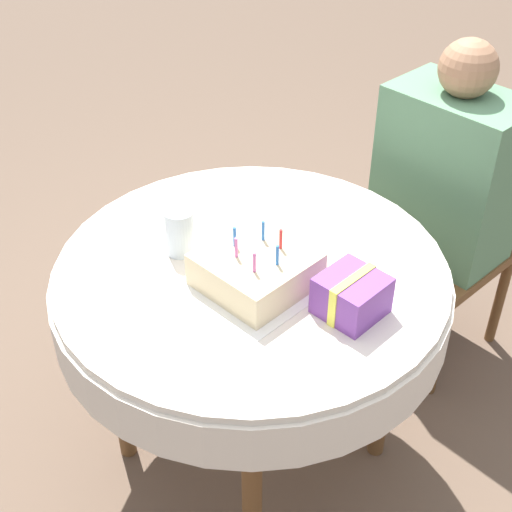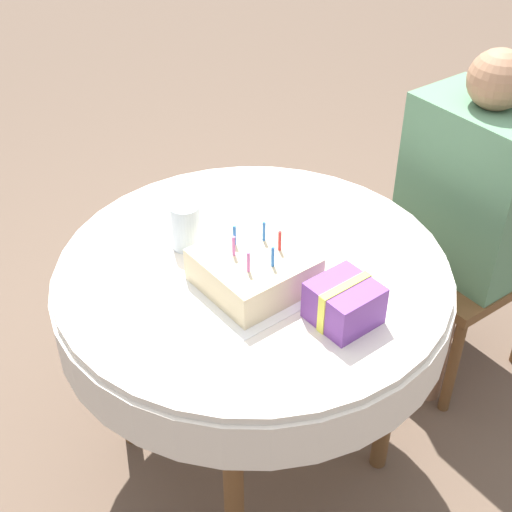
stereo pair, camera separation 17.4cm
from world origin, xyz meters
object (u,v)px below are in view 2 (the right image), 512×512
at_px(birthday_cake, 254,269).
at_px(drinking_glass, 186,226).
at_px(person, 469,196).
at_px(chair, 475,245).
at_px(gift_box, 344,303).

bearing_deg(birthday_cake, drinking_glass, -170.25).
relative_size(person, drinking_glass, 9.11).
bearing_deg(chair, gift_box, -73.80).
bearing_deg(chair, drinking_glass, -102.64).
xyz_separation_m(chair, birthday_cake, (-0.02, -0.91, 0.33)).
bearing_deg(drinking_glass, birthday_cake, 9.75).
distance_m(person, drinking_glass, 0.91).
xyz_separation_m(chair, person, (-0.00, -0.09, 0.22)).
distance_m(birthday_cake, gift_box, 0.24).
bearing_deg(person, drinking_glass, -103.87).
height_order(chair, gift_box, gift_box).
xyz_separation_m(person, drinking_glass, (-0.25, -0.87, 0.12)).
height_order(person, drinking_glass, person).
relative_size(chair, gift_box, 5.79).
bearing_deg(drinking_glass, gift_box, 14.79).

